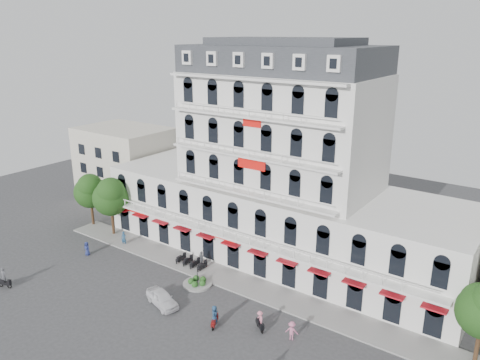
% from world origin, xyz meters
% --- Properties ---
extents(ground, '(120.00, 120.00, 0.00)m').
position_xyz_m(ground, '(0.00, 0.00, 0.00)').
color(ground, '#38383A').
rests_on(ground, ground).
extents(sidewalk, '(53.00, 4.00, 0.16)m').
position_xyz_m(sidewalk, '(0.00, 9.00, 0.08)').
color(sidewalk, gray).
rests_on(sidewalk, ground).
extents(main_building, '(45.00, 15.00, 25.80)m').
position_xyz_m(main_building, '(0.00, 18.00, 9.96)').
color(main_building, silver).
rests_on(main_building, ground).
extents(flank_building_west, '(14.00, 10.00, 12.00)m').
position_xyz_m(flank_building_west, '(-30.00, 20.00, 6.00)').
color(flank_building_west, beige).
rests_on(flank_building_west, ground).
extents(traffic_island, '(3.20, 3.20, 1.60)m').
position_xyz_m(traffic_island, '(-3.00, 6.00, 0.26)').
color(traffic_island, gray).
rests_on(traffic_island, ground).
extents(parked_scooter_row, '(4.40, 1.80, 1.10)m').
position_xyz_m(parked_scooter_row, '(-6.35, 8.80, 0.00)').
color(parked_scooter_row, black).
rests_on(parked_scooter_row, ground).
extents(tree_west_outer, '(4.50, 4.48, 7.76)m').
position_xyz_m(tree_west_outer, '(-25.95, 9.98, 5.35)').
color(tree_west_outer, '#382314').
rests_on(tree_west_outer, ground).
extents(tree_west_inner, '(4.76, 4.76, 8.25)m').
position_xyz_m(tree_west_inner, '(-20.95, 9.48, 5.68)').
color(tree_west_inner, '#382314').
rests_on(tree_west_inner, ground).
extents(parked_car, '(4.72, 2.93, 1.50)m').
position_xyz_m(parked_car, '(-3.35, 0.96, 0.75)').
color(parked_car, white).
rests_on(parked_car, ground).
extents(rider_west, '(1.63, 0.86, 2.36)m').
position_xyz_m(rider_west, '(-19.56, -6.52, 1.10)').
color(rider_west, black).
rests_on(rider_west, ground).
extents(rider_east, '(0.90, 1.61, 2.22)m').
position_xyz_m(rider_east, '(3.25, 1.17, 1.12)').
color(rider_east, maroon).
rests_on(rider_east, ground).
extents(rider_center, '(1.43, 1.18, 1.97)m').
position_xyz_m(rider_center, '(6.94, 3.25, 1.01)').
color(rider_center, black).
rests_on(rider_center, ground).
extents(pedestrian_left, '(0.90, 0.64, 1.74)m').
position_xyz_m(pedestrian_left, '(-18.78, 3.53, 0.87)').
color(pedestrian_left, navy).
rests_on(pedestrian_left, ground).
extents(pedestrian_mid, '(1.22, 1.01, 1.95)m').
position_xyz_m(pedestrian_mid, '(-5.35, 9.50, 0.97)').
color(pedestrian_mid, '#5C5C63').
rests_on(pedestrian_mid, ground).
extents(pedestrian_right, '(1.30, 0.96, 1.81)m').
position_xyz_m(pedestrian_right, '(10.04, 3.72, 0.90)').
color(pedestrian_right, '#C8698D').
rests_on(pedestrian_right, ground).
extents(pedestrian_far, '(0.81, 0.71, 1.87)m').
position_xyz_m(pedestrian_far, '(-17.25, 8.08, 0.93)').
color(pedestrian_far, navy).
rests_on(pedestrian_far, ground).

